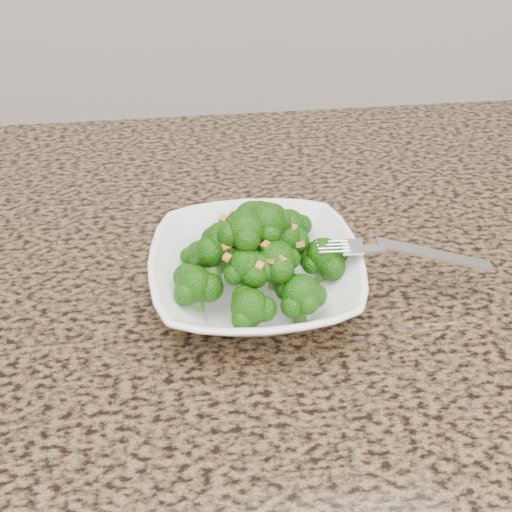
{
  "coord_description": "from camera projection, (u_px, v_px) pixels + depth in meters",
  "views": [
    {
      "loc": [
        0.02,
        -0.07,
        1.33
      ],
      "look_at": [
        0.07,
        0.41,
        0.95
      ],
      "focal_mm": 45.0,
      "sensor_mm": 36.0,
      "label": 1
    }
  ],
  "objects": [
    {
      "name": "garlic_topping",
      "position": [
        256.0,
        193.0,
        0.57
      ],
      "size": [
        0.11,
        0.11,
        0.01
      ],
      "primitive_type": null,
      "color": "orange",
      "rests_on": "broccoli_pile"
    },
    {
      "name": "broccoli_pile",
      "position": [
        256.0,
        227.0,
        0.59
      ],
      "size": [
        0.18,
        0.18,
        0.07
      ],
      "primitive_type": null,
      "color": "#1C5A0A",
      "rests_on": "bowl"
    },
    {
      "name": "granite_counter",
      "position": [
        185.0,
        394.0,
        0.56
      ],
      "size": [
        1.64,
        1.04,
        0.03
      ],
      "primitive_type": "cube",
      "color": "brown",
      "rests_on": "cabinet"
    },
    {
      "name": "fork",
      "position": [
        377.0,
        249.0,
        0.61
      ],
      "size": [
        0.19,
        0.06,
        0.01
      ],
      "primitive_type": null,
      "rotation": [
        0.0,
        0.0,
        -0.18
      ],
      "color": "silver",
      "rests_on": "bowl"
    },
    {
      "name": "bowl",
      "position": [
        256.0,
        276.0,
        0.63
      ],
      "size": [
        0.21,
        0.21,
        0.05
      ],
      "primitive_type": "imported",
      "rotation": [
        0.0,
        0.0,
        -0.02
      ],
      "color": "white",
      "rests_on": "granite_counter"
    }
  ]
}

